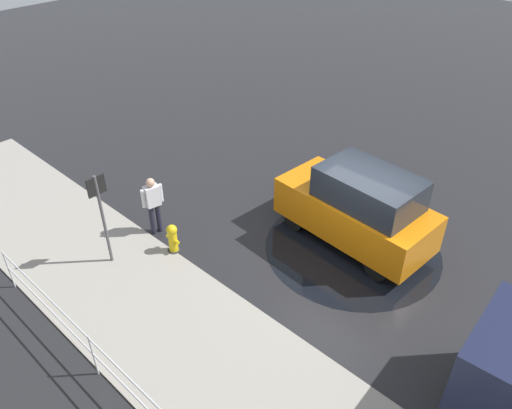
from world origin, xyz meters
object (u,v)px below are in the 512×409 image
object	(u,v)px
pedestrian	(153,201)
fire_hydrant	(173,239)
sign_post	(101,208)
moving_hatchback	(358,207)

from	to	relation	value
pedestrian	fire_hydrant	bearing A→B (deg)	167.66
sign_post	fire_hydrant	bearing A→B (deg)	-122.91
moving_hatchback	fire_hydrant	xyz separation A→B (m)	(2.99, 3.39, -0.63)
moving_hatchback	pedestrian	bearing A→B (deg)	38.95
pedestrian	moving_hatchback	bearing A→B (deg)	-141.05
fire_hydrant	sign_post	size ratio (longest dim) A/B	0.33
moving_hatchback	pedestrian	distance (m)	5.06
fire_hydrant	sign_post	bearing A→B (deg)	57.09
sign_post	pedestrian	bearing A→B (deg)	-84.62
moving_hatchback	fire_hydrant	distance (m)	4.56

